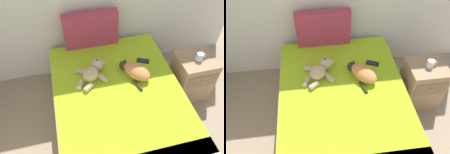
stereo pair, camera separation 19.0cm
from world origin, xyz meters
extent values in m
cube|color=#9E7A56|center=(1.70, 2.91, 0.15)|extent=(1.41, 1.95, 0.31)
cube|color=white|center=(1.70, 2.91, 0.40)|extent=(1.37, 1.89, 0.18)
cube|color=#9EC61E|center=(1.70, 2.97, 0.50)|extent=(1.36, 1.75, 0.02)
cube|color=#A5334C|center=(1.57, 3.81, 0.74)|extent=(0.67, 0.11, 0.46)
ellipsoid|color=#D18447|center=(1.95, 3.13, 0.59)|extent=(0.35, 0.39, 0.15)
sphere|color=#332823|center=(1.84, 3.29, 0.56)|extent=(0.10, 0.10, 0.10)
cone|color=#332823|center=(1.82, 3.27, 0.62)|extent=(0.04, 0.04, 0.04)
cone|color=#332823|center=(1.86, 3.30, 0.62)|extent=(0.04, 0.04, 0.04)
cylinder|color=#332823|center=(1.92, 2.99, 0.53)|extent=(0.07, 0.16, 0.03)
ellipsoid|color=#332823|center=(1.93, 3.23, 0.53)|extent=(0.10, 0.11, 0.04)
ellipsoid|color=tan|center=(1.45, 3.22, 0.58)|extent=(0.26, 0.26, 0.14)
sphere|color=tan|center=(1.55, 3.35, 0.58)|extent=(0.14, 0.14, 0.14)
sphere|color=#9E7F58|center=(1.55, 3.35, 0.63)|extent=(0.06, 0.06, 0.06)
sphere|color=black|center=(1.55, 3.35, 0.65)|extent=(0.02, 0.02, 0.02)
sphere|color=tan|center=(1.54, 3.42, 0.59)|extent=(0.06, 0.06, 0.06)
sphere|color=tan|center=(1.62, 3.35, 0.59)|extent=(0.06, 0.06, 0.06)
cylinder|color=tan|center=(1.36, 3.33, 0.54)|extent=(0.13, 0.10, 0.06)
cylinder|color=tan|center=(1.31, 3.13, 0.54)|extent=(0.10, 0.13, 0.06)
cylinder|color=tan|center=(1.57, 3.16, 0.54)|extent=(0.12, 0.13, 0.06)
cylinder|color=tan|center=(1.39, 3.07, 0.54)|extent=(0.12, 0.12, 0.06)
cube|color=black|center=(2.11, 3.35, 0.52)|extent=(0.16, 0.13, 0.01)
cube|color=black|center=(2.11, 3.35, 0.52)|extent=(0.14, 0.11, 0.00)
cube|color=#9E7A56|center=(2.69, 3.13, 0.31)|extent=(0.43, 0.39, 0.61)
cube|color=#866849|center=(2.69, 2.93, 0.44)|extent=(0.36, 0.01, 0.17)
sphere|color=#B2B2B7|center=(2.69, 2.91, 0.44)|extent=(0.02, 0.02, 0.02)
cylinder|color=silver|center=(2.69, 3.12, 0.66)|extent=(0.08, 0.08, 0.09)
torus|color=silver|center=(2.74, 3.12, 0.66)|extent=(0.06, 0.01, 0.06)
camera|label=1|loc=(1.25, 1.46, 2.44)|focal=37.22mm
camera|label=2|loc=(1.44, 1.42, 2.44)|focal=37.22mm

